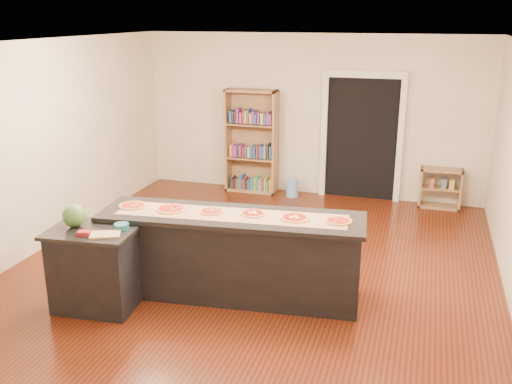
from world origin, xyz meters
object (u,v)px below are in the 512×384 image
(watermelon, at_px, (74,216))
(side_counter, at_px, (95,268))
(kitchen_island, at_px, (232,255))
(low_shelf, at_px, (440,188))
(bookshelf, at_px, (251,142))
(waste_bin, at_px, (292,188))

(watermelon, bearing_deg, side_counter, -4.68)
(kitchen_island, height_order, low_shelf, kitchen_island)
(kitchen_island, relative_size, watermelon, 11.74)
(side_counter, distance_m, bookshelf, 4.65)
(low_shelf, bearing_deg, kitchen_island, -120.37)
(side_counter, bearing_deg, low_shelf, 46.91)
(kitchen_island, bearing_deg, low_shelf, 53.84)
(side_counter, xyz_separation_m, low_shelf, (3.62, 4.64, -0.13))
(side_counter, relative_size, watermelon, 3.68)
(waste_bin, bearing_deg, bookshelf, 172.55)
(kitchen_island, bearing_deg, side_counter, -157.45)
(bookshelf, distance_m, watermelon, 4.63)
(side_counter, bearing_deg, watermelon, 170.24)
(kitchen_island, distance_m, waste_bin, 3.82)
(kitchen_island, xyz_separation_m, watermelon, (-1.54, -0.70, 0.55))
(kitchen_island, distance_m, side_counter, 1.51)
(bookshelf, bearing_deg, kitchen_island, -75.82)
(low_shelf, xyz_separation_m, watermelon, (-3.83, -4.62, 0.71))
(bookshelf, relative_size, waste_bin, 5.82)
(kitchen_island, xyz_separation_m, waste_bin, (-0.19, 3.80, -0.33))
(watermelon, bearing_deg, waste_bin, 73.34)
(bookshelf, height_order, waste_bin, bookshelf)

